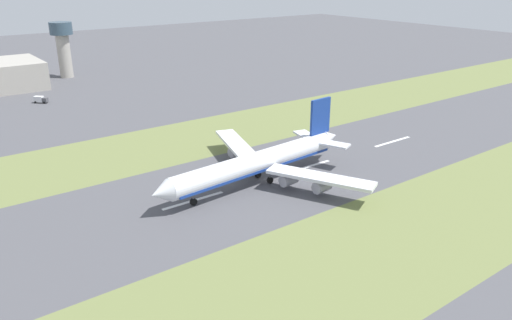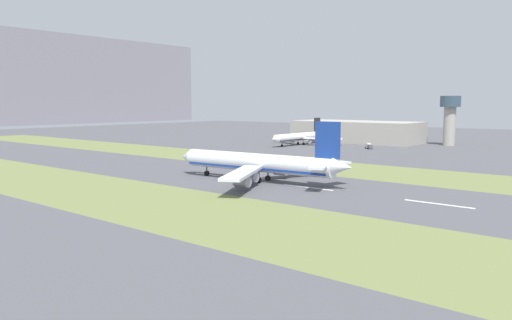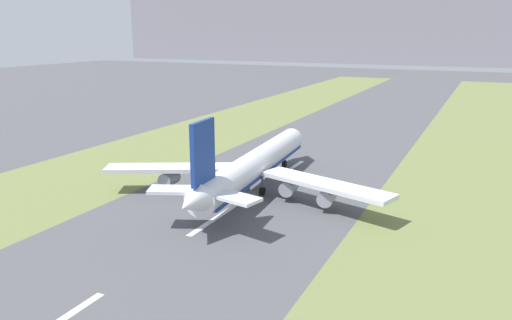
# 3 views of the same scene
# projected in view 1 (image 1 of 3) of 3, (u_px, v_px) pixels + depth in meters

# --- Properties ---
(ground_plane) EXTENTS (800.00, 800.00, 0.00)m
(ground_plane) POSITION_uv_depth(u_px,v_px,m) (266.00, 179.00, 143.83)
(ground_plane) COLOR #4C4C51
(grass_median_west) EXTENTS (40.00, 600.00, 0.01)m
(grass_median_west) POSITION_uv_depth(u_px,v_px,m) (391.00, 244.00, 110.06)
(grass_median_west) COLOR olive
(grass_median_west) RESTS_ON ground
(grass_median_east) EXTENTS (40.00, 600.00, 0.01)m
(grass_median_east) POSITION_uv_depth(u_px,v_px,m) (189.00, 139.00, 177.60)
(grass_median_east) COLOR olive
(grass_median_east) RESTS_ON ground
(centreline_dash_near) EXTENTS (1.20, 18.00, 0.01)m
(centreline_dash_near) POSITION_uv_depth(u_px,v_px,m) (392.00, 142.00, 174.79)
(centreline_dash_near) COLOR silver
(centreline_dash_near) RESTS_ON ground
(centreline_dash_mid) EXTENTS (1.20, 18.00, 0.01)m
(centreline_dash_mid) POSITION_uv_depth(u_px,v_px,m) (307.00, 167.00, 152.61)
(centreline_dash_mid) COLOR silver
(centreline_dash_mid) RESTS_ON ground
(centreline_dash_far) EXTENTS (1.20, 18.00, 0.01)m
(centreline_dash_far) POSITION_uv_depth(u_px,v_px,m) (193.00, 201.00, 130.42)
(centreline_dash_far) COLOR silver
(centreline_dash_far) RESTS_ON ground
(airplane_main_jet) EXTENTS (63.93, 67.22, 20.20)m
(airplane_main_jet) POSITION_uv_depth(u_px,v_px,m) (261.00, 162.00, 140.09)
(airplane_main_jet) COLOR silver
(airplane_main_jet) RESTS_ON ground
(control_tower) EXTENTS (12.00, 12.00, 29.86)m
(control_tower) POSITION_uv_depth(u_px,v_px,m) (63.00, 44.00, 271.83)
(control_tower) COLOR #A39E93
(control_tower) RESTS_ON ground
(service_truck) EXTENTS (5.73, 5.86, 3.10)m
(service_truck) POSITION_uv_depth(u_px,v_px,m) (41.00, 99.00, 224.35)
(service_truck) COLOR #4C4C51
(service_truck) RESTS_ON ground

